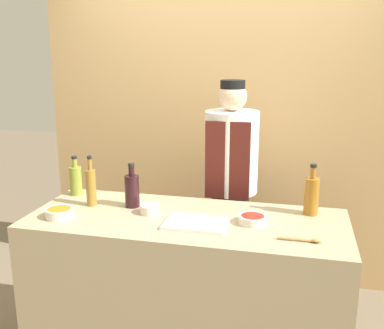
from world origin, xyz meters
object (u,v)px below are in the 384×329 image
(bottle_amber, at_px, (312,195))
(sauce_bowl_red, at_px, (252,219))
(sauce_bowl_orange, at_px, (59,212))
(cutting_board, at_px, (196,223))
(bottle_oil, at_px, (76,180))
(chef_center, at_px, (230,189))
(bottle_vinegar, at_px, (91,186))
(sauce_bowl_purple, at_px, (150,209))
(bottle_wine, at_px, (132,190))
(wooden_spoon, at_px, (304,240))

(bottle_amber, bearing_deg, sauce_bowl_red, -144.02)
(sauce_bowl_orange, bearing_deg, cutting_board, 4.45)
(sauce_bowl_orange, bearing_deg, bottle_amber, 15.32)
(bottle_amber, distance_m, bottle_oil, 1.51)
(bottle_oil, xyz_separation_m, chef_center, (0.97, 0.45, -0.13))
(bottle_oil, height_order, bottle_vinegar, bottle_vinegar)
(sauce_bowl_orange, xyz_separation_m, bottle_amber, (1.41, 0.39, 0.09))
(sauce_bowl_purple, height_order, cutting_board, sauce_bowl_purple)
(sauce_bowl_red, height_order, cutting_board, sauce_bowl_red)
(bottle_oil, bearing_deg, bottle_vinegar, -41.61)
(sauce_bowl_orange, height_order, chef_center, chef_center)
(sauce_bowl_red, bearing_deg, sauce_bowl_purple, 177.70)
(sauce_bowl_purple, bearing_deg, cutting_board, -21.39)
(sauce_bowl_orange, height_order, bottle_amber, bottle_amber)
(bottle_oil, distance_m, bottle_wine, 0.47)
(wooden_spoon, bearing_deg, cutting_board, 171.39)
(cutting_board, relative_size, bottle_vinegar, 1.09)
(cutting_board, xyz_separation_m, chef_center, (0.07, 0.80, -0.04))
(sauce_bowl_red, height_order, bottle_amber, bottle_amber)
(sauce_bowl_red, bearing_deg, bottle_amber, 35.98)
(sauce_bowl_orange, relative_size, bottle_amber, 0.54)
(sauce_bowl_orange, bearing_deg, chef_center, 44.81)
(sauce_bowl_red, height_order, sauce_bowl_orange, sauce_bowl_orange)
(cutting_board, bearing_deg, sauce_bowl_purple, 158.61)
(sauce_bowl_red, distance_m, chef_center, 0.74)
(sauce_bowl_purple, height_order, bottle_oil, bottle_oil)
(sauce_bowl_purple, bearing_deg, bottle_oil, 159.15)
(bottle_vinegar, height_order, chef_center, chef_center)
(cutting_board, xyz_separation_m, bottle_wine, (-0.45, 0.21, 0.10))
(cutting_board, relative_size, bottle_oil, 1.31)
(bottle_wine, distance_m, bottle_vinegar, 0.26)
(sauce_bowl_purple, relative_size, bottle_vinegar, 0.38)
(sauce_bowl_orange, height_order, bottle_vinegar, bottle_vinegar)
(sauce_bowl_orange, bearing_deg, bottle_wine, 38.08)
(bottle_vinegar, bearing_deg, sauce_bowl_purple, -7.52)
(sauce_bowl_orange, height_order, cutting_board, sauce_bowl_orange)
(sauce_bowl_red, xyz_separation_m, bottle_vinegar, (-1.00, 0.08, 0.10))
(sauce_bowl_orange, relative_size, wooden_spoon, 0.74)
(bottle_vinegar, distance_m, wooden_spoon, 1.31)
(bottle_oil, distance_m, wooden_spoon, 1.54)
(sauce_bowl_orange, distance_m, sauce_bowl_purple, 0.52)
(bottle_wine, bearing_deg, bottle_amber, 6.23)
(sauce_bowl_red, distance_m, bottle_vinegar, 1.01)
(sauce_bowl_purple, relative_size, chef_center, 0.07)
(bottle_oil, relative_size, bottle_vinegar, 0.83)
(wooden_spoon, bearing_deg, sauce_bowl_red, 146.77)
(sauce_bowl_orange, xyz_separation_m, bottle_vinegar, (0.09, 0.23, 0.09))
(sauce_bowl_orange, height_order, bottle_oil, bottle_oil)
(chef_center, bearing_deg, cutting_board, -95.10)
(bottle_amber, height_order, bottle_oil, bottle_amber)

